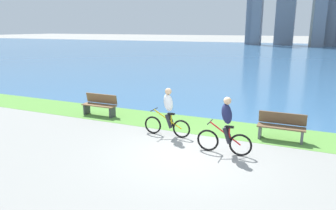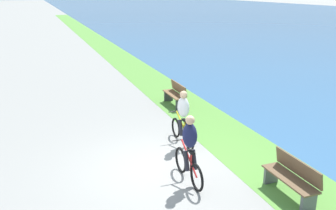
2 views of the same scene
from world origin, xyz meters
TOP-DOWN VIEW (x-y plane):
  - ground_plane at (0.00, 0.00)m, footprint 300.00×300.00m
  - grass_strip_bayside at (0.00, 2.74)m, footprint 120.00×2.10m
  - bay_water_surface at (0.00, 38.43)m, footprint 300.00×69.28m
  - cyclist_lead at (-1.26, 1.18)m, footprint 1.69×0.52m
  - cyclist_trailing at (0.89, 0.44)m, footprint 1.63×0.52m
  - bench_near_path at (-4.92, 2.40)m, footprint 1.50×0.47m
  - bench_far_along_path at (2.30, 2.34)m, footprint 1.50×0.47m

SIDE VIEW (x-z plane):
  - ground_plane at x=0.00m, z-range 0.00..0.00m
  - bay_water_surface at x=0.00m, z-range 0.00..0.00m
  - grass_strip_bayside at x=0.00m, z-range 0.00..0.01m
  - bench_near_path at x=-4.92m, z-range 0.00..0.90m
  - bench_far_along_path at x=2.30m, z-range 0.00..0.90m
  - cyclist_lead at x=-1.26m, z-range 0.00..1.67m
  - cyclist_trailing at x=0.89m, z-range -0.01..1.69m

